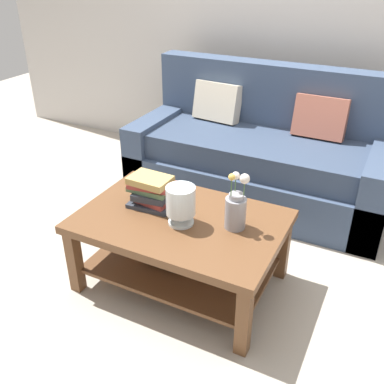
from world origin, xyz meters
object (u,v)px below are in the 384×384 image
book_stack_main (152,191)px  flower_pitcher (236,208)px  couch (260,156)px  glass_hurricane_vase (181,202)px  coffee_table (180,237)px

book_stack_main → flower_pitcher: flower_pitcher is taller
couch → book_stack_main: size_ratio=7.09×
glass_hurricane_vase → book_stack_main: bearing=158.4°
book_stack_main → glass_hurricane_vase: (0.25, -0.10, 0.04)m
couch → flower_pitcher: bearing=-77.9°
coffee_table → glass_hurricane_vase: glass_hurricane_vase is taller
book_stack_main → glass_hurricane_vase: glass_hurricane_vase is taller
flower_pitcher → couch: bearing=102.1°
flower_pitcher → book_stack_main: bearing=-179.7°
coffee_table → flower_pitcher: (0.32, 0.06, 0.26)m
couch → flower_pitcher: size_ratio=5.94×
glass_hurricane_vase → flower_pitcher: 0.31m
coffee_table → flower_pitcher: 0.42m
book_stack_main → couch: bearing=77.5°
couch → book_stack_main: 1.29m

